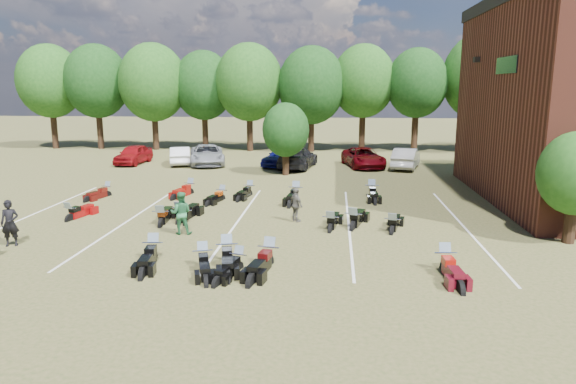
# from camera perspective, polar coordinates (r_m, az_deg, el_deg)

# --- Properties ---
(ground) EXTENTS (160.00, 160.00, 0.00)m
(ground) POSITION_cam_1_polar(r_m,az_deg,el_deg) (20.16, 1.25, -5.70)
(ground) COLOR brown
(ground) RESTS_ON ground
(car_0) EXTENTS (2.00, 4.46, 1.49)m
(car_0) POSITION_cam_1_polar(r_m,az_deg,el_deg) (42.10, -16.80, 4.02)
(car_0) COLOR maroon
(car_0) RESTS_ON ground
(car_1) EXTENTS (2.59, 4.46, 1.39)m
(car_1) POSITION_cam_1_polar(r_m,az_deg,el_deg) (40.95, -11.89, 4.00)
(car_1) COLOR silver
(car_1) RESTS_ON ground
(car_2) EXTENTS (3.91, 5.98, 1.53)m
(car_2) POSITION_cam_1_polar(r_m,az_deg,el_deg) (40.40, -8.99, 4.10)
(car_2) COLOR gray
(car_2) RESTS_ON ground
(car_3) EXTENTS (3.06, 5.67, 1.56)m
(car_3) POSITION_cam_1_polar(r_m,az_deg,el_deg) (38.19, 1.07, 3.83)
(car_3) COLOR black
(car_3) RESTS_ON ground
(car_4) EXTENTS (3.37, 4.79, 1.51)m
(car_4) POSITION_cam_1_polar(r_m,az_deg,el_deg) (39.14, -0.58, 3.99)
(car_4) COLOR #0B0D50
(car_4) RESTS_ON ground
(car_5) EXTENTS (2.74, 4.92, 1.54)m
(car_5) POSITION_cam_1_polar(r_m,az_deg,el_deg) (39.03, 12.96, 3.69)
(car_5) COLOR #9D9D99
(car_5) RESTS_ON ground
(car_6) EXTENTS (3.49, 5.61, 1.45)m
(car_6) POSITION_cam_1_polar(r_m,az_deg,el_deg) (39.17, 8.38, 3.82)
(car_6) COLOR #52040A
(car_6) RESTS_ON ground
(car_7) EXTENTS (3.16, 4.94, 1.33)m
(car_7) POSITION_cam_1_polar(r_m,az_deg,el_deg) (40.04, 22.49, 3.14)
(car_7) COLOR #37363B
(car_7) RESTS_ON ground
(person_black) EXTENTS (0.75, 0.59, 1.80)m
(person_black) POSITION_cam_1_polar(r_m,az_deg,el_deg) (22.28, -28.51, -3.06)
(person_black) COLOR black
(person_black) RESTS_ON ground
(person_green) EXTENTS (0.94, 0.77, 1.79)m
(person_green) POSITION_cam_1_polar(r_m,az_deg,el_deg) (21.61, -11.82, -2.30)
(person_green) COLOR #286B3E
(person_green) RESTS_ON ground
(person_grey) EXTENTS (0.86, 0.95, 1.56)m
(person_grey) POSITION_cam_1_polar(r_m,az_deg,el_deg) (23.06, 0.91, -1.45)
(person_grey) COLOR #5B574E
(person_grey) RESTS_ON ground
(motorcycle_1) EXTENTS (1.07, 2.46, 1.33)m
(motorcycle_1) POSITION_cam_1_polar(r_m,az_deg,el_deg) (18.87, -14.70, -7.33)
(motorcycle_1) COLOR black
(motorcycle_1) RESTS_ON ground
(motorcycle_2) EXTENTS (1.29, 2.55, 1.36)m
(motorcycle_2) POSITION_cam_1_polar(r_m,az_deg,el_deg) (18.17, -6.78, -7.77)
(motorcycle_2) COLOR black
(motorcycle_2) RESTS_ON ground
(motorcycle_3) EXTENTS (1.32, 2.30, 1.22)m
(motorcycle_3) POSITION_cam_1_polar(r_m,az_deg,el_deg) (17.80, -9.40, -8.27)
(motorcycle_3) COLOR black
(motorcycle_3) RESTS_ON ground
(motorcycle_4) EXTENTS (1.18, 2.13, 1.13)m
(motorcycle_4) POSITION_cam_1_polar(r_m,az_deg,el_deg) (17.41, -5.55, -8.62)
(motorcycle_4) COLOR black
(motorcycle_4) RESTS_ON ground
(motorcycle_5) EXTENTS (1.24, 2.58, 1.38)m
(motorcycle_5) POSITION_cam_1_polar(r_m,az_deg,el_deg) (17.72, -2.16, -8.20)
(motorcycle_5) COLOR black
(motorcycle_5) RESTS_ON ground
(motorcycle_6) EXTENTS (0.92, 2.44, 1.33)m
(motorcycle_6) POSITION_cam_1_polar(r_m,az_deg,el_deg) (17.96, 16.98, -8.45)
(motorcycle_6) COLOR #500B16
(motorcycle_6) RESTS_ON ground
(motorcycle_7) EXTENTS (1.17, 2.30, 1.22)m
(motorcycle_7) POSITION_cam_1_polar(r_m,az_deg,el_deg) (25.45, -23.03, -2.95)
(motorcycle_7) COLOR maroon
(motorcycle_7) RESTS_ON ground
(motorcycle_8) EXTENTS (0.98, 2.46, 1.34)m
(motorcycle_8) POSITION_cam_1_polar(r_m,az_deg,el_deg) (23.22, -13.92, -3.69)
(motorcycle_8) COLOR black
(motorcycle_8) RESTS_ON ground
(motorcycle_9) EXTENTS (1.18, 2.59, 1.39)m
(motorcycle_9) POSITION_cam_1_polar(r_m,az_deg,el_deg) (23.56, -11.86, -3.37)
(motorcycle_9) COLOR black
(motorcycle_9) RESTS_ON ground
(motorcycle_10) EXTENTS (1.26, 2.31, 1.23)m
(motorcycle_10) POSITION_cam_1_polar(r_m,az_deg,el_deg) (23.33, -11.43, -3.50)
(motorcycle_10) COLOR black
(motorcycle_10) RESTS_ON ground
(motorcycle_11) EXTENTS (1.41, 2.59, 1.38)m
(motorcycle_11) POSITION_cam_1_polar(r_m,az_deg,el_deg) (22.22, 7.21, -4.13)
(motorcycle_11) COLOR black
(motorcycle_11) RESTS_ON ground
(motorcycle_12) EXTENTS (1.05, 2.35, 1.26)m
(motorcycle_12) POSITION_cam_1_polar(r_m,az_deg,el_deg) (21.81, 4.72, -4.37)
(motorcycle_12) COLOR black
(motorcycle_12) RESTS_ON ground
(motorcycle_13) EXTENTS (1.21, 2.33, 1.24)m
(motorcycle_13) POSITION_cam_1_polar(r_m,az_deg,el_deg) (21.89, 11.47, -4.52)
(motorcycle_13) COLOR black
(motorcycle_13) RESTS_ON ground
(motorcycle_14) EXTENTS (1.25, 2.18, 1.16)m
(motorcycle_14) POSITION_cam_1_polar(r_m,az_deg,el_deg) (30.26, -19.44, -0.45)
(motorcycle_14) COLOR #420B09
(motorcycle_14) RESTS_ON ground
(motorcycle_15) EXTENTS (1.31, 2.37, 1.26)m
(motorcycle_15) POSITION_cam_1_polar(r_m,az_deg,el_deg) (29.66, -10.83, -0.22)
(motorcycle_15) COLOR maroon
(motorcycle_15) RESTS_ON ground
(motorcycle_16) EXTENTS (1.12, 2.24, 1.20)m
(motorcycle_16) POSITION_cam_1_polar(r_m,az_deg,el_deg) (28.78, -4.31, -0.40)
(motorcycle_16) COLOR black
(motorcycle_16) RESTS_ON ground
(motorcycle_17) EXTENTS (1.17, 2.14, 1.14)m
(motorcycle_17) POSITION_cam_1_polar(r_m,az_deg,el_deg) (27.83, -7.36, -0.89)
(motorcycle_17) COLOR black
(motorcycle_17) RESTS_ON ground
(motorcycle_18) EXTENTS (1.04, 2.57, 1.39)m
(motorcycle_18) POSITION_cam_1_polar(r_m,az_deg,el_deg) (27.69, 0.86, -0.86)
(motorcycle_18) COLOR black
(motorcycle_18) RESTS_ON ground
(motorcycle_20) EXTENTS (0.84, 2.46, 1.36)m
(motorcycle_20) POSITION_cam_1_polar(r_m,az_deg,el_deg) (28.69, 9.26, -0.57)
(motorcycle_20) COLOR black
(motorcycle_20) RESTS_ON ground
(tree_line) EXTENTS (56.00, 6.00, 9.79)m
(tree_line) POSITION_cam_1_polar(r_m,az_deg,el_deg) (48.24, 2.50, 12.06)
(tree_line) COLOR black
(tree_line) RESTS_ON ground
(young_tree_near_building) EXTENTS (2.80, 2.80, 4.16)m
(young_tree_near_building) POSITION_cam_1_polar(r_m,az_deg,el_deg) (22.43, 29.34, 1.80)
(young_tree_near_building) COLOR black
(young_tree_near_building) RESTS_ON ground
(young_tree_midfield) EXTENTS (3.20, 3.20, 4.70)m
(young_tree_midfield) POSITION_cam_1_polar(r_m,az_deg,el_deg) (34.97, -0.26, 6.91)
(young_tree_midfield) COLOR black
(young_tree_midfield) RESTS_ON ground
(parking_lines) EXTENTS (20.10, 14.00, 0.01)m
(parking_lines) POSITION_cam_1_polar(r_m,az_deg,el_deg) (23.39, -5.60, -3.26)
(parking_lines) COLOR silver
(parking_lines) RESTS_ON ground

